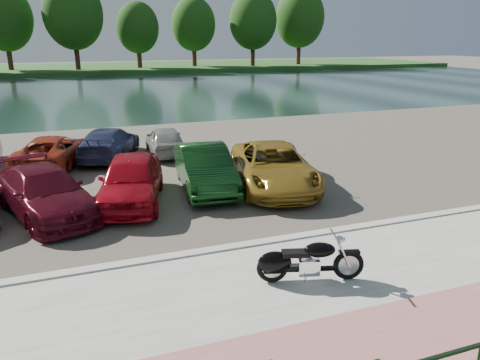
# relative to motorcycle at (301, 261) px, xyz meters

# --- Properties ---
(ground) EXTENTS (200.00, 200.00, 0.00)m
(ground) POSITION_rel_motorcycle_xyz_m (0.81, 0.10, -0.56)
(ground) COLOR #595447
(ground) RESTS_ON ground
(promenade) EXTENTS (60.00, 6.00, 0.10)m
(promenade) POSITION_rel_motorcycle_xyz_m (0.81, -0.90, -0.51)
(promenade) COLOR #9E9C95
(promenade) RESTS_ON ground
(pink_path) EXTENTS (60.00, 2.00, 0.01)m
(pink_path) POSITION_rel_motorcycle_xyz_m (0.81, -2.40, -0.46)
(pink_path) COLOR #9A575C
(pink_path) RESTS_ON promenade
(kerb) EXTENTS (60.00, 0.30, 0.14)m
(kerb) POSITION_rel_motorcycle_xyz_m (0.81, 2.10, -0.49)
(kerb) COLOR #9E9C95
(kerb) RESTS_ON ground
(parking_lot) EXTENTS (60.00, 18.00, 0.04)m
(parking_lot) POSITION_rel_motorcycle_xyz_m (0.81, 11.10, -0.54)
(parking_lot) COLOR #48423A
(parking_lot) RESTS_ON ground
(river) EXTENTS (120.00, 40.00, 0.00)m
(river) POSITION_rel_motorcycle_xyz_m (0.81, 40.10, -0.56)
(river) COLOR #172A27
(river) RESTS_ON ground
(far_bank) EXTENTS (120.00, 24.00, 0.60)m
(far_bank) POSITION_rel_motorcycle_xyz_m (0.81, 72.10, -0.26)
(far_bank) COLOR #204B1B
(far_bank) RESTS_ON ground
(railing) EXTENTS (24.04, 0.05, 0.90)m
(railing) POSITION_rel_motorcycle_xyz_m (0.81, -3.90, 0.23)
(railing) COLOR black
(railing) RESTS_ON promenade
(far_trees) EXTENTS (70.25, 10.68, 12.52)m
(far_trees) POSITION_rel_motorcycle_xyz_m (5.17, 65.89, 6.93)
(far_trees) COLOR #371E14
(far_trees) RESTS_ON far_bank
(motorcycle) EXTENTS (2.28, 0.98, 1.05)m
(motorcycle) POSITION_rel_motorcycle_xyz_m (0.00, 0.00, 0.00)
(motorcycle) COLOR black
(motorcycle) RESTS_ON promenade
(car_3) EXTENTS (3.48, 5.21, 1.40)m
(car_3) POSITION_rel_motorcycle_xyz_m (-5.20, 6.27, 0.18)
(car_3) COLOR #4F0B1A
(car_3) RESTS_ON parking_lot
(car_4) EXTENTS (2.88, 4.84, 1.54)m
(car_4) POSITION_rel_motorcycle_xyz_m (-2.66, 6.47, 0.25)
(car_4) COLOR #A50B18
(car_4) RESTS_ON parking_lot
(car_5) EXTENTS (2.09, 4.74, 1.51)m
(car_5) POSITION_rel_motorcycle_xyz_m (-0.07, 7.02, 0.24)
(car_5) COLOR #0E3512
(car_5) RESTS_ON parking_lot
(car_6) EXTENTS (3.62, 5.84, 1.51)m
(car_6) POSITION_rel_motorcycle_xyz_m (2.25, 6.40, 0.23)
(car_6) COLOR olive
(car_6) RESTS_ON parking_lot
(car_10) EXTENTS (3.41, 5.00, 1.27)m
(car_10) POSITION_rel_motorcycle_xyz_m (-5.04, 12.15, 0.11)
(car_10) COLOR #A8361C
(car_10) RESTS_ON parking_lot
(car_11) EXTENTS (3.40, 4.99, 1.34)m
(car_11) POSITION_rel_motorcycle_xyz_m (-2.77, 12.68, 0.15)
(car_11) COLOR navy
(car_11) RESTS_ON parking_lot
(car_12) EXTENTS (1.76, 3.85, 1.28)m
(car_12) POSITION_rel_motorcycle_xyz_m (-0.34, 12.50, 0.12)
(car_12) COLOR #9D9C98
(car_12) RESTS_ON parking_lot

